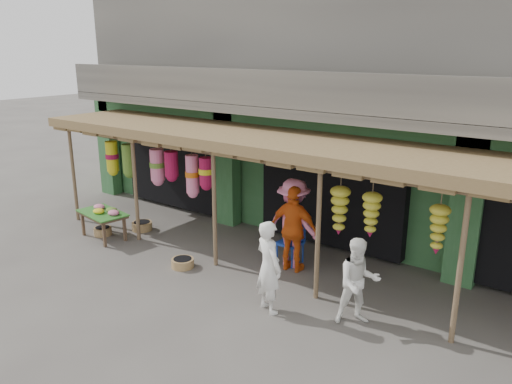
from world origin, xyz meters
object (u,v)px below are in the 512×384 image
Objects in this scene: blue_chair at (293,238)px; person_right at (358,282)px; person_vendor at (294,229)px; flower_table at (104,214)px; person_shopper at (293,223)px; person_front at (269,267)px.

blue_chair is 2.71m from person_right.
flower_table is at bearing 10.11° from person_vendor.
person_right is at bearing 146.49° from person_vendor.
flower_table is at bearing -157.38° from blue_chair.
flower_table is at bearing 16.42° from person_shopper.
blue_chair is at bearing 106.28° from person_right.
person_front is 1.11× the size of person_right.
person_vendor is (0.25, -0.36, 0.37)m from blue_chair.
person_front is (5.30, -0.50, 0.22)m from flower_table.
person_right is 0.83× the size of person_vendor.
person_front is (0.79, -2.05, 0.30)m from blue_chair.
flower_table is 1.42× the size of blue_chair.
person_vendor is at bearing -51.60° from blue_chair.
person_shopper is at bearing 107.84° from person_right.
person_right is 0.79× the size of person_shopper.
flower_table is at bearing 15.74° from person_front.
person_shopper is at bearing 26.01° from flower_table.
person_right is 2.54m from person_shopper.
person_shopper reaches higher than flower_table.
person_right is 2.30m from person_vendor.
blue_chair is (4.51, 1.55, -0.08)m from flower_table.
person_front is 1.78m from person_vendor.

